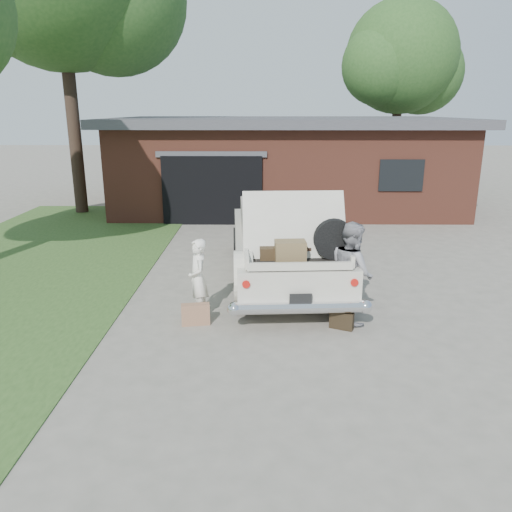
{
  "coord_description": "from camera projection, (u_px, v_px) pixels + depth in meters",
  "views": [
    {
      "loc": [
        0.11,
        -7.91,
        3.61
      ],
      "look_at": [
        0.0,
        0.6,
        1.1
      ],
      "focal_mm": 35.0,
      "sensor_mm": 36.0,
      "label": 1
    }
  ],
  "objects": [
    {
      "name": "woman_left",
      "position": [
        198.0,
        279.0,
        8.85
      ],
      "size": [
        0.49,
        0.61,
        1.44
      ],
      "primitive_type": "imported",
      "rotation": [
        0.0,
        0.0,
        -1.25
      ],
      "color": "white",
      "rests_on": "ground"
    },
    {
      "name": "woman_right",
      "position": [
        351.0,
        272.0,
        8.67
      ],
      "size": [
        0.88,
        1.01,
        1.78
      ],
      "primitive_type": "imported",
      "rotation": [
        0.0,
        0.0,
        1.84
      ],
      "color": "gray",
      "rests_on": "ground"
    },
    {
      "name": "sedan",
      "position": [
        284.0,
        243.0,
        10.82
      ],
      "size": [
        2.52,
        5.75,
        2.19
      ],
      "rotation": [
        0.0,
        0.0,
        0.06
      ],
      "color": "beige",
      "rests_on": "ground"
    },
    {
      "name": "suitcase_right",
      "position": [
        342.0,
        320.0,
        8.49
      ],
      "size": [
        0.42,
        0.29,
        0.31
      ],
      "primitive_type": "cube",
      "rotation": [
        0.0,
        0.0,
        -0.43
      ],
      "color": "black",
      "rests_on": "ground"
    },
    {
      "name": "suitcase_left",
      "position": [
        196.0,
        314.0,
        8.65
      ],
      "size": [
        0.51,
        0.23,
        0.38
      ],
      "primitive_type": "cube",
      "rotation": [
        0.0,
        0.0,
        0.16
      ],
      "color": "#A06F51",
      "rests_on": "ground"
    },
    {
      "name": "house",
      "position": [
        285.0,
        162.0,
        19.12
      ],
      "size": [
        12.8,
        7.8,
        3.3
      ],
      "color": "brown",
      "rests_on": "ground"
    },
    {
      "name": "tree_right",
      "position": [
        402.0,
        62.0,
        23.56
      ],
      "size": [
        6.04,
        5.25,
        8.61
      ],
      "color": "#38281E",
      "rests_on": "ground"
    },
    {
      "name": "ground",
      "position": [
        256.0,
        327.0,
        8.61
      ],
      "size": [
        90.0,
        90.0,
        0.0
      ],
      "primitive_type": "plane",
      "color": "gray",
      "rests_on": "ground"
    },
    {
      "name": "grass_strip",
      "position": [
        20.0,
        271.0,
        11.55
      ],
      "size": [
        6.0,
        16.0,
        0.02
      ],
      "primitive_type": "cube",
      "color": "#2D4C1E",
      "rests_on": "ground"
    }
  ]
}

